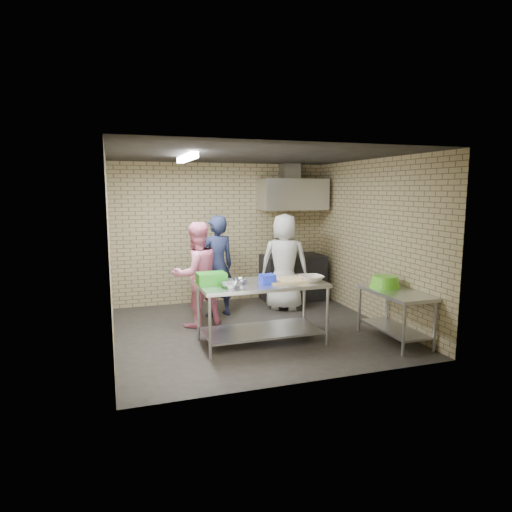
{
  "coord_description": "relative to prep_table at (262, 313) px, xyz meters",
  "views": [
    {
      "loc": [
        -2.07,
        -6.39,
        2.2
      ],
      "look_at": [
        0.1,
        0.2,
        1.15
      ],
      "focal_mm": 31.03,
      "sensor_mm": 36.0,
      "label": 1
    }
  ],
  "objects": [
    {
      "name": "floor",
      "position": [
        0.07,
        0.58,
        -0.45
      ],
      "size": [
        4.2,
        4.2,
        0.0
      ],
      "primitive_type": "plane",
      "color": "black",
      "rests_on": "ground"
    },
    {
      "name": "cutting_board",
      "position": [
        0.35,
        -0.02,
        0.46
      ],
      "size": [
        0.54,
        0.42,
        0.03
      ],
      "primitive_type": "cube",
      "color": "#D6B57B",
      "rests_on": "prep_table"
    },
    {
      "name": "hood_duct",
      "position": [
        1.42,
        2.43,
        2.1
      ],
      "size": [
        0.35,
        0.3,
        0.3
      ],
      "primitive_type": "cube",
      "color": "#A5A8AD",
      "rests_on": "back_wall"
    },
    {
      "name": "stove",
      "position": [
        1.42,
        2.23,
        0.0
      ],
      "size": [
        1.2,
        0.7,
        0.9
      ],
      "primitive_type": "cube",
      "color": "black",
      "rests_on": "floor"
    },
    {
      "name": "range_hood",
      "position": [
        1.42,
        2.28,
        1.65
      ],
      "size": [
        1.3,
        0.6,
        0.6
      ],
      "primitive_type": "cube",
      "color": "silver",
      "rests_on": "back_wall"
    },
    {
      "name": "man_navy",
      "position": [
        -0.29,
        1.55,
        0.44
      ],
      "size": [
        0.72,
        0.54,
        1.76
      ],
      "primitive_type": "imported",
      "rotation": [
        0.0,
        0.0,
        3.35
      ],
      "color": "#141734",
      "rests_on": "floor"
    },
    {
      "name": "woman_pink",
      "position": [
        -0.73,
        1.11,
        0.4
      ],
      "size": [
        0.97,
        0.85,
        1.69
      ],
      "primitive_type": "imported",
      "rotation": [
        0.0,
        0.0,
        3.43
      ],
      "color": "pink",
      "rests_on": "floor"
    },
    {
      "name": "left_wall",
      "position": [
        -2.03,
        0.58,
        0.9
      ],
      "size": [
        0.06,
        4.0,
        2.7
      ],
      "primitive_type": "cube",
      "color": "tan",
      "rests_on": "ground"
    },
    {
      "name": "bottle_green",
      "position": [
        1.87,
        2.47,
        1.57
      ],
      "size": [
        0.06,
        0.06,
        0.15
      ],
      "primitive_type": "cylinder",
      "color": "green",
      "rests_on": "wall_shelf"
    },
    {
      "name": "front_wall",
      "position": [
        0.07,
        -1.42,
        0.9
      ],
      "size": [
        4.2,
        0.06,
        2.7
      ],
      "primitive_type": "cube",
      "color": "tan",
      "rests_on": "ground"
    },
    {
      "name": "ceiling",
      "position": [
        0.07,
        0.58,
        2.25
      ],
      "size": [
        4.2,
        4.2,
        0.0
      ],
      "primitive_type": "plane",
      "rotation": [
        3.14,
        0.0,
        0.0
      ],
      "color": "black",
      "rests_on": "ground"
    },
    {
      "name": "green_crate",
      "position": [
        -0.7,
        0.12,
        0.52
      ],
      "size": [
        0.4,
        0.3,
        0.16
      ],
      "primitive_type": "cube",
      "color": "#21931B",
      "rests_on": "prep_table"
    },
    {
      "name": "blue_tub",
      "position": [
        0.05,
        -0.1,
        0.51
      ],
      "size": [
        0.2,
        0.2,
        0.13
      ],
      "primitive_type": "cube",
      "color": "#192CC1",
      "rests_on": "prep_table"
    },
    {
      "name": "fluorescent_fixture",
      "position": [
        -0.93,
        0.58,
        2.19
      ],
      "size": [
        0.1,
        1.25,
        0.08
      ],
      "primitive_type": "cube",
      "color": "white",
      "rests_on": "ceiling"
    },
    {
      "name": "right_wall",
      "position": [
        2.17,
        0.58,
        0.9
      ],
      "size": [
        0.06,
        4.0,
        2.7
      ],
      "primitive_type": "cube",
      "color": "tan",
      "rests_on": "ground"
    },
    {
      "name": "prep_table",
      "position": [
        0.0,
        0.0,
        0.0
      ],
      "size": [
        1.78,
        0.89,
        0.89
      ],
      "primitive_type": "cube",
      "color": "silver",
      "rests_on": "floor"
    },
    {
      "name": "woman_white",
      "position": [
        0.99,
        1.6,
        0.44
      ],
      "size": [
        1.02,
        0.88,
        1.77
      ],
      "primitive_type": "imported",
      "rotation": [
        0.0,
        0.0,
        2.7
      ],
      "color": "silver",
      "rests_on": "floor"
    },
    {
      "name": "back_wall",
      "position": [
        0.07,
        2.58,
        0.9
      ],
      "size": [
        4.2,
        0.06,
        2.7
      ],
      "primitive_type": "cube",
      "color": "tan",
      "rests_on": "ground"
    },
    {
      "name": "bottle_red",
      "position": [
        1.47,
        2.47,
        1.58
      ],
      "size": [
        0.07,
        0.07,
        0.18
      ],
      "primitive_type": "cylinder",
      "color": "#B22619",
      "rests_on": "wall_shelf"
    },
    {
      "name": "side_counter",
      "position": [
        1.87,
        -0.52,
        -0.07
      ],
      "size": [
        0.6,
        1.2,
        0.75
      ],
      "primitive_type": "cube",
      "color": "silver",
      "rests_on": "floor"
    },
    {
      "name": "mixing_bowl_a",
      "position": [
        -0.5,
        -0.2,
        0.48
      ],
      "size": [
        0.28,
        0.28,
        0.07
      ],
      "primitive_type": "imported",
      "rotation": [
        0.0,
        0.0,
        0.02
      ],
      "color": "#BBBDC2",
      "rests_on": "prep_table"
    },
    {
      "name": "mixing_bowl_b",
      "position": [
        -0.3,
        0.05,
        0.48
      ],
      "size": [
        0.22,
        0.22,
        0.07
      ],
      "primitive_type": "imported",
      "rotation": [
        0.0,
        0.0,
        0.02
      ],
      "color": "#AFB2B6",
      "rests_on": "prep_table"
    },
    {
      "name": "ceramic_bowl",
      "position": [
        0.7,
        -0.15,
        0.49
      ],
      "size": [
        0.35,
        0.35,
        0.08
      ],
      "primitive_type": "imported",
      "rotation": [
        0.0,
        0.0,
        0.02
      ],
      "color": "#C3B59C",
      "rests_on": "prep_table"
    },
    {
      "name": "green_basin",
      "position": [
        1.85,
        -0.27,
        0.39
      ],
      "size": [
        0.46,
        0.46,
        0.17
      ],
      "primitive_type": null,
      "color": "#59C626",
      "rests_on": "side_counter"
    },
    {
      "name": "wall_shelf",
      "position": [
        1.72,
        2.47,
        1.47
      ],
      "size": [
        0.8,
        0.2,
        0.04
      ],
      "primitive_type": "cube",
      "color": "#3F2B19",
      "rests_on": "back_wall"
    }
  ]
}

